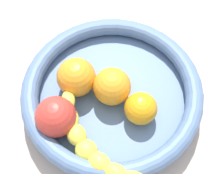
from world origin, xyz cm
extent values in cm
cube|color=#B9A89C|center=(0.00, 0.00, 1.50)|extent=(120.00, 120.00, 3.00)
cylinder|color=slate|center=(0.00, 0.00, 4.23)|extent=(29.02, 29.02, 2.45)
torus|color=slate|center=(0.00, 0.00, 6.98)|extent=(31.16, 31.16, 3.06)
ellipsoid|color=yellow|center=(-4.45, 6.16, 8.57)|extent=(4.29, 3.38, 2.25)
ellipsoid|color=yellow|center=(-7.08, 4.90, 8.10)|extent=(4.58, 4.22, 2.65)
ellipsoid|color=yellow|center=(-9.38, 3.13, 7.64)|extent=(4.82, 4.79, 3.05)
ellipsoid|color=yellow|center=(-11.28, 0.92, 7.18)|extent=(4.98, 5.05, 3.46)
ellipsoid|color=yellow|center=(-12.69, -1.63, 7.64)|extent=(4.28, 4.65, 3.05)
ellipsoid|color=yellow|center=(-13.55, -4.41, 8.10)|extent=(3.33, 4.20, 2.65)
sphere|color=orange|center=(-0.17, 0.05, 8.66)|extent=(6.40, 6.40, 6.40)
sphere|color=orange|center=(0.30, 6.26, 8.80)|extent=(6.68, 6.68, 6.68)
sphere|color=orange|center=(-2.42, -5.54, 8.17)|extent=(5.43, 5.43, 5.43)
sphere|color=red|center=(-7.79, 7.02, 8.78)|extent=(6.64, 6.64, 6.64)
camera|label=1|loc=(-26.27, -7.46, 57.07)|focal=53.62mm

